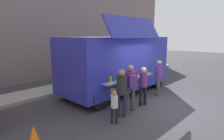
# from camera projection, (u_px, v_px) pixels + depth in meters

# --- Properties ---
(ground_plane) EXTENTS (60.00, 60.00, 0.00)m
(ground_plane) POSITION_uv_depth(u_px,v_px,m) (162.00, 104.00, 7.98)
(ground_plane) COLOR #38383D
(curb_strip) EXTENTS (28.00, 1.60, 0.15)m
(curb_strip) POSITION_uv_depth(u_px,v_px,m) (14.00, 99.00, 8.47)
(curb_strip) COLOR #9E998E
(curb_strip) RESTS_ON ground
(food_truck_main) EXTENTS (5.84, 3.05, 3.61)m
(food_truck_main) POSITION_uv_depth(u_px,v_px,m) (117.00, 63.00, 9.45)
(food_truck_main) COLOR #2C30A6
(food_truck_main) RESTS_ON ground
(traffic_cone_orange) EXTENTS (0.36, 0.36, 0.55)m
(traffic_cone_orange) POSITION_uv_depth(u_px,v_px,m) (34.00, 136.00, 4.92)
(traffic_cone_orange) COLOR orange
(traffic_cone_orange) RESTS_ON ground
(trash_bin) EXTENTS (0.60, 0.60, 0.96)m
(trash_bin) POSITION_uv_depth(u_px,v_px,m) (131.00, 67.00, 14.44)
(trash_bin) COLOR #2D6538
(trash_bin) RESTS_ON ground
(customer_front_ordering) EXTENTS (0.33, 0.33, 1.60)m
(customer_front_ordering) POSITION_uv_depth(u_px,v_px,m) (143.00, 83.00, 7.69)
(customer_front_ordering) COLOR black
(customer_front_ordering) RESTS_ON ground
(customer_mid_with_backpack) EXTENTS (0.51, 0.57, 1.77)m
(customer_mid_with_backpack) POSITION_uv_depth(u_px,v_px,m) (131.00, 83.00, 7.09)
(customer_mid_with_backpack) COLOR #4B4340
(customer_mid_with_backpack) RESTS_ON ground
(customer_rear_waiting) EXTENTS (0.44, 0.52, 1.70)m
(customer_rear_waiting) POSITION_uv_depth(u_px,v_px,m) (121.00, 89.00, 6.60)
(customer_rear_waiting) COLOR #20233A
(customer_rear_waiting) RESTS_ON ground
(customer_extra_browsing) EXTENTS (0.35, 0.35, 1.71)m
(customer_extra_browsing) POSITION_uv_depth(u_px,v_px,m) (159.00, 75.00, 9.04)
(customer_extra_browsing) COLOR #4A4545
(customer_extra_browsing) RESTS_ON ground
(child_near_queue) EXTENTS (0.23, 0.23, 1.11)m
(child_near_queue) POSITION_uv_depth(u_px,v_px,m) (114.00, 104.00, 6.10)
(child_near_queue) COLOR black
(child_near_queue) RESTS_ON ground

